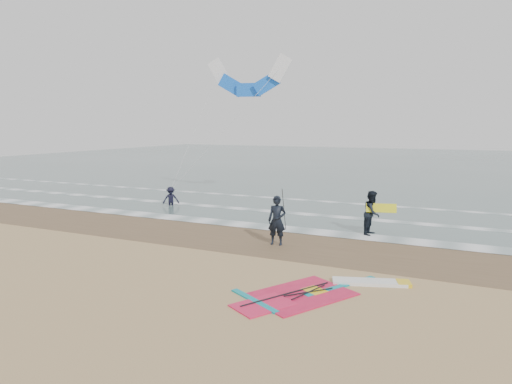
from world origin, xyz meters
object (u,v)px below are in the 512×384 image
at_px(surf_kite, 248,80).
at_px(windsurf_rig, 321,291).
at_px(person_standing, 277,220).
at_px(person_walking, 372,213).
at_px(person_wading, 171,194).

bearing_deg(surf_kite, windsurf_rig, -57.23).
bearing_deg(person_standing, person_walking, 38.57).
xyz_separation_m(windsurf_rig, person_wading, (-12.45, 10.18, 0.73)).
xyz_separation_m(person_walking, person_wading, (-12.43, 2.33, -0.23)).
relative_size(person_standing, person_walking, 1.02).
bearing_deg(person_walking, person_standing, 144.09).
distance_m(person_standing, surf_kite, 13.30).
bearing_deg(person_standing, surf_kite, 113.20).
bearing_deg(person_standing, windsurf_rig, -62.41).
bearing_deg(person_walking, surf_kite, 62.31).
distance_m(windsurf_rig, person_standing, 5.58).
height_order(person_standing, person_walking, person_standing).
xyz_separation_m(person_walking, surf_kite, (-9.18, 6.44, 6.69)).
bearing_deg(person_walking, person_wading, 86.74).
bearing_deg(windsurf_rig, person_standing, 125.74).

